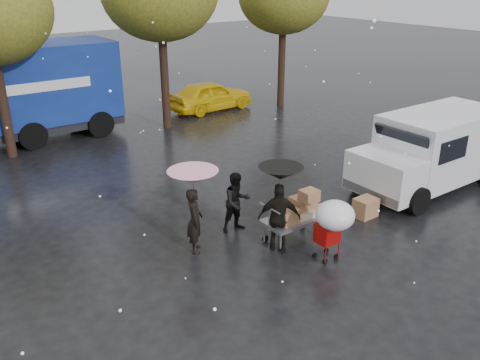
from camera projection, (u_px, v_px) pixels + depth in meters
ground at (276, 245)px, 11.89m from camera, size 90.00×90.00×0.00m
person_pink at (195, 220)px, 11.39m from camera, size 0.59×0.67×1.53m
person_middle at (237, 202)px, 12.31m from camera, size 0.77×0.62×1.51m
person_black at (279, 217)px, 11.42m from camera, size 1.00×0.89×1.62m
umbrella_pink at (193, 177)px, 10.99m from camera, size 1.12×1.12×1.97m
umbrella_black at (281, 173)px, 11.01m from camera, size 0.99×0.99×2.04m
vendor_cart at (297, 212)px, 11.89m from camera, size 1.52×0.80×1.27m
shopping_cart at (334, 218)px, 10.83m from camera, size 0.84×0.84×1.46m
white_van at (432, 149)px, 14.66m from camera, size 4.91×2.18×2.20m
blue_truck at (9, 96)px, 18.20m from camera, size 8.30×2.60×3.50m
box_ground_near at (365, 207)px, 13.18m from camera, size 0.58×0.47×0.51m
box_ground_far at (325, 212)px, 13.12m from camera, size 0.51×0.43×0.35m
yellow_taxi at (211, 96)px, 22.94m from camera, size 3.99×1.76×1.34m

